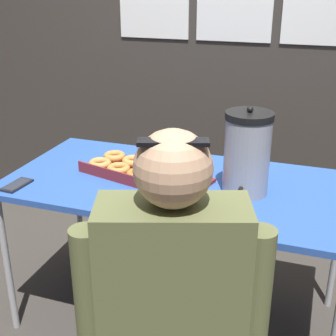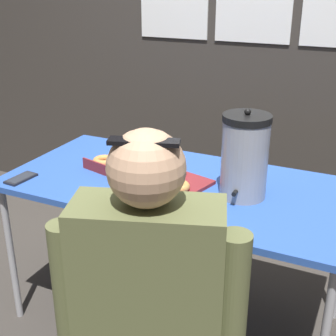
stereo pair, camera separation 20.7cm
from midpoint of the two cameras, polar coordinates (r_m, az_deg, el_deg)
The scene contains 7 objects.
ground_plane at distance 2.47m, azimuth 3.56°, elevation -17.62°, with size 12.00×12.00×0.00m, color #3D3833.
back_wall at distance 2.97m, azimuth 12.58°, elevation 16.50°, with size 6.00×0.11×2.61m.
folding_table at distance 2.09m, azimuth 4.01°, elevation -2.91°, with size 1.53×0.76×0.74m.
donut_box at distance 2.13m, azimuth -0.25°, elevation -0.38°, with size 0.64×0.39×0.05m.
coffee_urn at distance 1.92m, azimuth 12.39°, elevation 1.35°, with size 0.20×0.22×0.37m.
cell_phone at distance 2.17m, azimuth -14.92°, elevation -1.29°, with size 0.08×0.15×0.01m.
person_seated at distance 1.59m, azimuth 1.58°, elevation -17.74°, with size 0.60×0.36×1.20m.
Camera 2 is at (0.77, -1.73, 1.59)m, focal length 50.00 mm.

